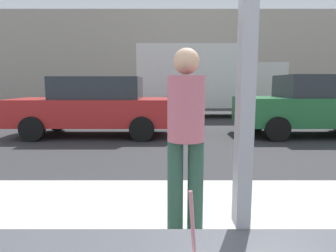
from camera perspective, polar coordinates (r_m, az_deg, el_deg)
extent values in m
plane|color=#2D2D30|center=(9.05, 1.41, -1.10)|extent=(60.00, 60.00, 0.00)
cube|color=#B2ADA3|center=(2.90, 5.36, -20.57)|extent=(16.00, 2.80, 0.13)
cube|color=#2A2C30|center=(1.12, 14.30, -19.55)|extent=(2.15, 0.02, 0.02)
cube|color=#9E9EA3|center=(1.06, 14.91, 16.45)|extent=(0.05, 0.08, 1.33)
cube|color=#A89E8E|center=(20.46, 0.48, 12.87)|extent=(28.00, 1.20, 6.27)
cylinder|color=pink|center=(0.56, 4.76, -21.68)|extent=(0.02, 0.03, 0.20)
cube|color=red|center=(8.55, -14.31, 2.73)|extent=(4.52, 1.75, 0.73)
cube|color=#282D33|center=(8.49, -13.65, 7.22)|extent=(2.35, 1.54, 0.60)
cylinder|color=black|center=(9.23, -4.44, 1.06)|extent=(0.64, 0.18, 0.64)
cylinder|color=black|center=(7.50, -5.40, -0.60)|extent=(0.64, 0.18, 0.64)
cylinder|color=black|center=(9.84, -20.95, 0.99)|extent=(0.64, 0.18, 0.64)
cylinder|color=black|center=(8.24, -25.21, -0.56)|extent=(0.64, 0.18, 0.64)
cube|color=#236B38|center=(9.25, 26.01, 2.67)|extent=(4.19, 1.77, 0.77)
cube|color=#282D33|center=(9.29, 27.25, 6.90)|extent=(2.18, 1.56, 0.62)
cylinder|color=black|center=(9.63, 16.59, 1.04)|extent=(0.64, 0.18, 0.64)
cylinder|color=black|center=(7.97, 20.24, -0.55)|extent=(0.64, 0.18, 0.64)
cube|color=silver|center=(13.38, 3.93, 9.52)|extent=(4.54, 2.20, 2.66)
cube|color=beige|center=(13.94, 16.70, 7.59)|extent=(1.90, 2.10, 1.90)
cylinder|color=black|center=(14.98, 15.39, 4.02)|extent=(0.90, 0.24, 0.90)
cylinder|color=black|center=(12.98, 17.87, 3.32)|extent=(0.90, 0.24, 0.90)
cylinder|color=black|center=(14.48, 0.55, 4.18)|extent=(0.90, 0.24, 0.90)
cylinder|color=black|center=(12.29, 0.69, 3.46)|extent=(0.90, 0.24, 0.90)
cylinder|color=#27483B|center=(2.67, 1.15, -11.76)|extent=(0.14, 0.14, 0.84)
cylinder|color=#27483B|center=(2.68, 5.08, -11.71)|extent=(0.14, 0.14, 0.84)
cylinder|color=#AC5A6B|center=(2.52, 3.24, 3.38)|extent=(0.32, 0.32, 0.56)
sphere|color=tan|center=(2.52, 3.31, 12.47)|extent=(0.22, 0.22, 0.22)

